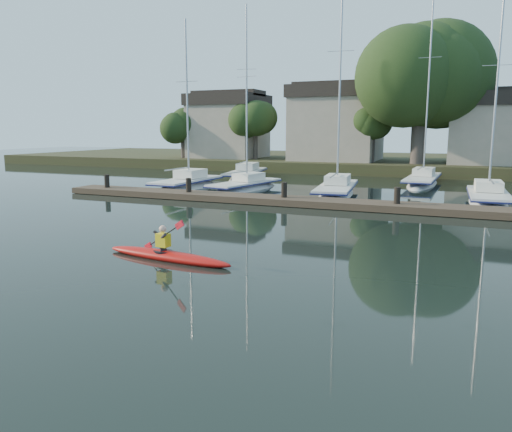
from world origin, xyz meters
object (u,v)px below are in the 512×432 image
at_px(sailboat_5, 246,180).
at_px(sailboat_6, 422,187).
at_px(sailboat_1, 245,192).
at_px(sailboat_2, 336,198).
at_px(kayak, 167,254).
at_px(dock, 338,203).
at_px(sailboat_0, 188,191).
at_px(sailboat_3, 487,206).

relative_size(sailboat_5, sailboat_6, 0.98).
xyz_separation_m(sailboat_1, sailboat_2, (6.29, -0.04, -0.01)).
relative_size(kayak, sailboat_6, 0.30).
bearing_deg(kayak, sailboat_2, 92.48).
bearing_deg(dock, sailboat_0, 159.22).
relative_size(sailboat_3, sailboat_6, 0.83).
distance_m(dock, sailboat_0, 12.54).
bearing_deg(sailboat_2, sailboat_6, 54.99).
height_order(sailboat_0, sailboat_2, sailboat_2).
relative_size(dock, sailboat_3, 2.63).
height_order(sailboat_0, sailboat_3, sailboat_3).
bearing_deg(dock, sailboat_5, 130.58).
xyz_separation_m(dock, sailboat_0, (-11.72, 4.45, -0.41)).
bearing_deg(sailboat_2, sailboat_0, 176.30).
bearing_deg(sailboat_1, sailboat_2, 9.83).
height_order(sailboat_1, sailboat_5, sailboat_5).
distance_m(sailboat_2, sailboat_6, 9.50).
distance_m(sailboat_3, sailboat_5, 19.93).
distance_m(kayak, sailboat_1, 18.37).
bearing_deg(sailboat_5, dock, -59.78).
bearing_deg(sailboat_6, sailboat_5, -175.66).
bearing_deg(sailboat_5, sailboat_0, -105.72).
bearing_deg(kayak, sailboat_3, 66.77).
height_order(kayak, sailboat_0, sailboat_0).
distance_m(sailboat_1, sailboat_3, 14.93).
distance_m(dock, sailboat_2, 5.22).
relative_size(kayak, dock, 0.14).
xyz_separation_m(dock, sailboat_3, (7.33, 4.81, -0.40)).
distance_m(dock, sailboat_5, 16.82).
relative_size(sailboat_3, sailboat_5, 0.85).
xyz_separation_m(sailboat_0, sailboat_3, (19.05, 0.36, 0.01)).
height_order(dock, sailboat_3, sailboat_3).
height_order(sailboat_2, sailboat_3, sailboat_2).
bearing_deg(sailboat_6, dock, -101.54).
bearing_deg(dock, kayak, -101.00).
bearing_deg(sailboat_6, sailboat_1, -140.50).
height_order(dock, sailboat_2, sailboat_2).
distance_m(sailboat_1, sailboat_2, 6.29).
height_order(kayak, sailboat_1, sailboat_1).
bearing_deg(sailboat_2, sailboat_5, 134.28).
height_order(sailboat_3, sailboat_5, sailboat_5).
xyz_separation_m(sailboat_0, sailboat_1, (4.12, 0.63, 0.03)).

